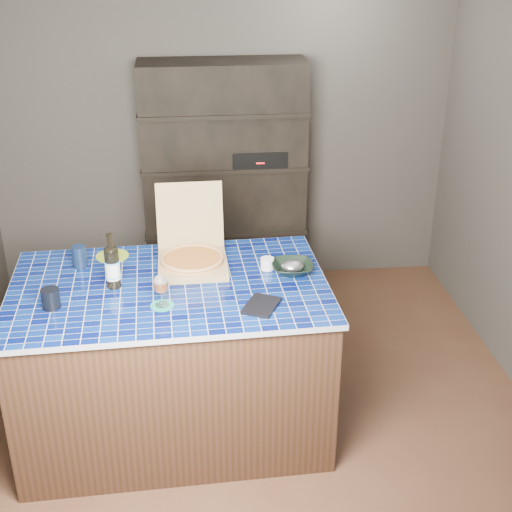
{
  "coord_description": "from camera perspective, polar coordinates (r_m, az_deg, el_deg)",
  "views": [
    {
      "loc": [
        -0.29,
        -3.55,
        2.71
      ],
      "look_at": [
        0.08,
        0.0,
        1.01
      ],
      "focal_mm": 50.0,
      "sensor_mm": 36.0,
      "label": 1
    }
  ],
  "objects": [
    {
      "name": "navy_cup",
      "position": [
        4.1,
        -13.95,
        -0.05
      ],
      "size": [
        0.08,
        0.08,
        0.13
      ],
      "primitive_type": "cylinder",
      "color": "black",
      "rests_on": "kitchen_island"
    },
    {
      "name": "room",
      "position": [
        3.85,
        -1.21,
        3.23
      ],
      "size": [
        3.5,
        3.5,
        3.5
      ],
      "color": "brown",
      "rests_on": "ground"
    },
    {
      "name": "green_trivet",
      "position": [
        4.21,
        -11.43,
        0.02
      ],
      "size": [
        0.19,
        0.19,
        0.01
      ],
      "primitive_type": "cylinder",
      "color": "#9ABC28",
      "rests_on": "kitchen_island"
    },
    {
      "name": "dvd_case",
      "position": [
        3.6,
        0.45,
        -3.98
      ],
      "size": [
        0.23,
        0.25,
        0.02
      ],
      "primitive_type": "cube",
      "rotation": [
        0.0,
        0.0,
        -0.46
      ],
      "color": "black",
      "rests_on": "kitchen_island"
    },
    {
      "name": "pizza_box",
      "position": [
        4.0,
        -5.13,
        -0.06
      ],
      "size": [
        0.39,
        0.47,
        0.42
      ],
      "rotation": [
        0.0,
        0.0,
        0.01
      ],
      "color": "tan",
      "rests_on": "kitchen_island"
    },
    {
      "name": "teal_trivet",
      "position": [
        3.64,
        -7.51,
        -3.95
      ],
      "size": [
        0.12,
        0.12,
        0.01
      ],
      "primitive_type": "cylinder",
      "color": "#1A8874",
      "rests_on": "kitchen_island"
    },
    {
      "name": "tumbler",
      "position": [
        3.72,
        -16.1,
        -3.28
      ],
      "size": [
        0.09,
        0.09,
        0.1
      ],
      "primitive_type": "cylinder",
      "color": "black",
      "rests_on": "kitchen_island"
    },
    {
      "name": "white_jar",
      "position": [
        3.97,
        0.91,
        -0.61
      ],
      "size": [
        0.08,
        0.08,
        0.06
      ],
      "primitive_type": "cylinder",
      "color": "silver",
      "rests_on": "kitchen_island"
    },
    {
      "name": "mead_bottle",
      "position": [
        3.81,
        -11.42,
        -0.81
      ],
      "size": [
        0.08,
        0.08,
        0.31
      ],
      "color": "black",
      "rests_on": "kitchen_island"
    },
    {
      "name": "wine_glass",
      "position": [
        3.58,
        -7.62,
        -2.29
      ],
      "size": [
        0.08,
        0.08,
        0.17
      ],
      "color": "white",
      "rests_on": "teal_trivet"
    },
    {
      "name": "shelving_unit",
      "position": [
        5.4,
        -2.51,
        5.95
      ],
      "size": [
        1.2,
        0.41,
        1.8
      ],
      "color": "black",
      "rests_on": "floor"
    },
    {
      "name": "foil_contents",
      "position": [
        3.93,
        2.93,
        -0.8
      ],
      "size": [
        0.13,
        0.11,
        0.06
      ],
      "primitive_type": "ellipsoid",
      "color": "#B9B9C5",
      "rests_on": "bowl"
    },
    {
      "name": "bowl",
      "position": [
        3.94,
        2.92,
        -0.95
      ],
      "size": [
        0.24,
        0.24,
        0.06
      ],
      "primitive_type": "imported",
      "rotation": [
        0.0,
        0.0,
        -0.05
      ],
      "color": "black",
      "rests_on": "kitchen_island"
    },
    {
      "name": "kitchen_island",
      "position": [
        4.07,
        -6.64,
        -8.11
      ],
      "size": [
        1.73,
        1.14,
        0.93
      ],
      "rotation": [
        0.0,
        0.0,
        0.04
      ],
      "color": "#43251A",
      "rests_on": "floor"
    }
  ]
}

